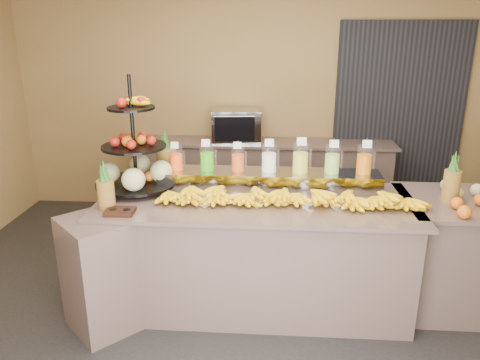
# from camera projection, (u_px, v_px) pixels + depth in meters

# --- Properties ---
(ground) EXTENTS (6.00, 6.00, 0.00)m
(ground) POSITION_uv_depth(u_px,v_px,m) (254.00, 322.00, 3.72)
(ground) COLOR black
(ground) RESTS_ON ground
(room_envelope) EXTENTS (6.04, 5.02, 2.82)m
(room_envelope) POSITION_uv_depth(u_px,v_px,m) (283.00, 72.00, 3.85)
(room_envelope) COLOR olive
(room_envelope) RESTS_ON ground
(buffet_counter) EXTENTS (2.75, 1.25, 0.93)m
(buffet_counter) POSITION_uv_depth(u_px,v_px,m) (242.00, 254.00, 3.82)
(buffet_counter) COLOR gray
(buffet_counter) RESTS_ON ground
(right_counter) EXTENTS (1.08, 0.88, 0.93)m
(right_counter) POSITION_uv_depth(u_px,v_px,m) (463.00, 253.00, 3.83)
(right_counter) COLOR gray
(right_counter) RESTS_ON ground
(back_ledge) EXTENTS (3.10, 0.55, 0.93)m
(back_ledge) POSITION_uv_depth(u_px,v_px,m) (262.00, 178.00, 5.70)
(back_ledge) COLOR gray
(back_ledge) RESTS_ON ground
(pitcher_tray) EXTENTS (1.85, 0.30, 0.15)m
(pitcher_tray) POSITION_uv_depth(u_px,v_px,m) (269.00, 180.00, 3.94)
(pitcher_tray) COLOR gray
(pitcher_tray) RESTS_ON buffet_counter
(juice_pitcher_orange_a) EXTENTS (0.11, 0.11, 0.26)m
(juice_pitcher_orange_a) POSITION_uv_depth(u_px,v_px,m) (177.00, 159.00, 3.94)
(juice_pitcher_orange_a) COLOR silver
(juice_pitcher_orange_a) RESTS_ON pitcher_tray
(juice_pitcher_green) EXTENTS (0.12, 0.12, 0.29)m
(juice_pitcher_green) POSITION_uv_depth(u_px,v_px,m) (207.00, 159.00, 3.92)
(juice_pitcher_green) COLOR silver
(juice_pitcher_green) RESTS_ON pitcher_tray
(juice_pitcher_orange_b) EXTENTS (0.11, 0.12, 0.27)m
(juice_pitcher_orange_b) POSITION_uv_depth(u_px,v_px,m) (238.00, 160.00, 3.91)
(juice_pitcher_orange_b) COLOR silver
(juice_pitcher_orange_b) RESTS_ON pitcher_tray
(juice_pitcher_milk) EXTENTS (0.13, 0.13, 0.30)m
(juice_pitcher_milk) POSITION_uv_depth(u_px,v_px,m) (269.00, 160.00, 3.89)
(juice_pitcher_milk) COLOR silver
(juice_pitcher_milk) RESTS_ON pitcher_tray
(juice_pitcher_lemon) EXTENTS (0.13, 0.14, 0.32)m
(juice_pitcher_lemon) POSITION_uv_depth(u_px,v_px,m) (300.00, 160.00, 3.87)
(juice_pitcher_lemon) COLOR silver
(juice_pitcher_lemon) RESTS_ON pitcher_tray
(juice_pitcher_lime) EXTENTS (0.13, 0.13, 0.30)m
(juice_pitcher_lime) POSITION_uv_depth(u_px,v_px,m) (332.00, 161.00, 3.85)
(juice_pitcher_lime) COLOR silver
(juice_pitcher_lime) RESTS_ON pitcher_tray
(juice_pitcher_orange_c) EXTENTS (0.13, 0.13, 0.31)m
(juice_pitcher_orange_c) POSITION_uv_depth(u_px,v_px,m) (364.00, 161.00, 3.83)
(juice_pitcher_orange_c) COLOR silver
(juice_pitcher_orange_c) RESTS_ON pitcher_tray
(banana_heap) EXTENTS (2.08, 0.19, 0.17)m
(banana_heap) POSITION_uv_depth(u_px,v_px,m) (285.00, 194.00, 3.60)
(banana_heap) COLOR #E6A30B
(banana_heap) RESTS_ON buffet_counter
(fruit_stand) EXTENTS (0.79, 0.79, 0.95)m
(fruit_stand) POSITION_uv_depth(u_px,v_px,m) (141.00, 162.00, 3.87)
(fruit_stand) COLOR black
(fruit_stand) RESTS_ON buffet_counter
(condiment_caddy) EXTENTS (0.21, 0.16, 0.03)m
(condiment_caddy) POSITION_uv_depth(u_px,v_px,m) (120.00, 211.00, 3.43)
(condiment_caddy) COLOR black
(condiment_caddy) RESTS_ON buffet_counter
(pineapple_left_a) EXTENTS (0.13, 0.13, 0.38)m
(pineapple_left_a) POSITION_uv_depth(u_px,v_px,m) (106.00, 191.00, 3.49)
(pineapple_left_a) COLOR brown
(pineapple_left_a) RESTS_ON buffet_counter
(pineapple_left_b) EXTENTS (0.16, 0.16, 0.46)m
(pineapple_left_b) POSITION_uv_depth(u_px,v_px,m) (166.00, 162.00, 4.11)
(pineapple_left_b) COLOR brown
(pineapple_left_b) RESTS_ON buffet_counter
(right_fruit_pile) EXTENTS (0.48, 0.46, 0.25)m
(right_fruit_pile) POSITION_uv_depth(u_px,v_px,m) (479.00, 199.00, 3.49)
(right_fruit_pile) COLOR brown
(right_fruit_pile) RESTS_ON right_counter
(oven_warmer) EXTENTS (0.60, 0.45, 0.38)m
(oven_warmer) POSITION_uv_depth(u_px,v_px,m) (236.00, 125.00, 5.51)
(oven_warmer) COLOR gray
(oven_warmer) RESTS_ON back_ledge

